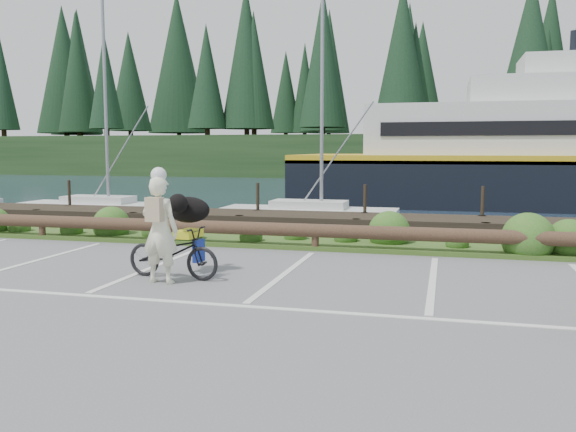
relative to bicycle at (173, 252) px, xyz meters
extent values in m
plane|color=#5C5C5F|center=(1.80, -1.13, -0.46)|extent=(72.00, 72.00, 0.00)
plane|color=#1A293E|center=(1.80, 46.87, -1.66)|extent=(160.00, 160.00, 0.00)
cube|color=#3D5B21|center=(1.80, 4.17, -0.41)|extent=(34.00, 1.60, 0.10)
imported|color=black|center=(0.00, 0.00, 0.00)|extent=(1.79, 0.77, 0.91)
imported|color=white|center=(-0.04, -0.40, 0.44)|extent=(0.69, 0.49, 1.80)
ellipsoid|color=black|center=(0.05, 0.56, 0.70)|extent=(0.48, 0.86, 0.48)
camera|label=1|loc=(4.57, -9.63, 1.79)|focal=38.00mm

